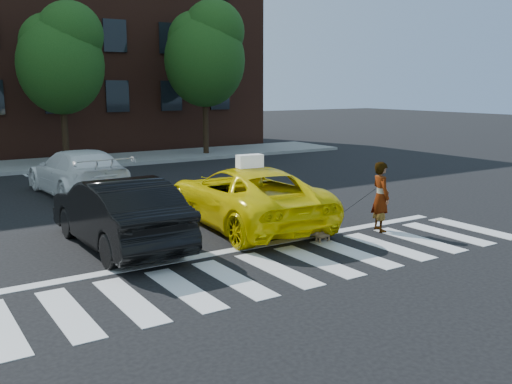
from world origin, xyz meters
TOP-DOWN VIEW (x-y plane):
  - ground at (0.00, 0.00)m, footprint 120.00×120.00m
  - crosswalk at (0.00, 0.00)m, footprint 13.00×2.40m
  - stop_line at (0.00, 1.60)m, footprint 12.00×0.30m
  - sidewalk_far at (0.00, 17.50)m, footprint 30.00×4.00m
  - building at (0.00, 25.00)m, footprint 26.00×10.00m
  - tree_mid at (0.53, 17.00)m, footprint 3.69×3.69m
  - tree_right at (7.53, 17.00)m, footprint 4.00×4.00m
  - taxi at (1.40, 3.40)m, footprint 2.94×5.64m
  - black_sedan at (-2.00, 3.24)m, footprint 1.73×4.74m
  - white_suv at (-1.00, 9.86)m, footprint 2.39×5.29m
  - woman at (3.85, 1.10)m, footprint 0.58×0.72m
  - dog at (2.00, 1.10)m, footprint 0.64×0.25m
  - taxi_sign at (1.40, 3.20)m, footprint 0.67×0.33m

SIDE VIEW (x-z plane):
  - ground at x=0.00m, z-range 0.00..0.00m
  - crosswalk at x=0.00m, z-range 0.00..0.01m
  - stop_line at x=0.00m, z-range 0.00..0.01m
  - sidewalk_far at x=0.00m, z-range 0.00..0.15m
  - dog at x=2.00m, z-range 0.03..0.40m
  - white_suv at x=-1.00m, z-range 0.00..1.50m
  - taxi at x=1.40m, z-range 0.00..1.52m
  - black_sedan at x=-2.00m, z-range 0.00..1.55m
  - woman at x=3.85m, z-range 0.00..1.72m
  - taxi_sign at x=1.40m, z-range 1.52..1.84m
  - tree_mid at x=0.53m, z-range 1.30..8.40m
  - tree_right at x=7.53m, z-range 1.41..9.11m
  - building at x=0.00m, z-range 0.00..12.00m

